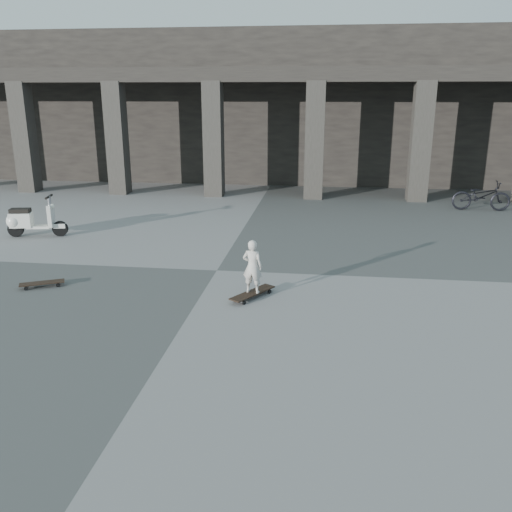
# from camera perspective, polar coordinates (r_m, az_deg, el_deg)

# --- Properties ---
(ground) EXTENTS (90.00, 90.00, 0.00)m
(ground) POSITION_cam_1_polar(r_m,az_deg,el_deg) (11.52, -4.14, -1.53)
(ground) COLOR #484946
(ground) RESTS_ON ground
(colonnade) EXTENTS (28.00, 8.82, 6.00)m
(colonnade) POSITION_cam_1_polar(r_m,az_deg,el_deg) (24.58, 2.28, 15.49)
(colonnade) COLOR black
(colonnade) RESTS_ON ground
(longboard) EXTENTS (0.77, 1.01, 0.10)m
(longboard) POSITION_cam_1_polar(r_m,az_deg,el_deg) (9.98, -0.37, -3.95)
(longboard) COLOR black
(longboard) RESTS_ON ground
(skateboard_spare) EXTENTS (0.83, 0.55, 0.10)m
(skateboard_spare) POSITION_cam_1_polar(r_m,az_deg,el_deg) (11.29, -21.60, -2.70)
(skateboard_spare) COLOR black
(skateboard_spare) RESTS_ON ground
(child) EXTENTS (0.39, 0.29, 1.00)m
(child) POSITION_cam_1_polar(r_m,az_deg,el_deg) (9.80, -0.38, -1.11)
(child) COLOR beige
(child) RESTS_ON longboard
(scooter) EXTENTS (1.53, 0.64, 1.08)m
(scooter) POSITION_cam_1_polar(r_m,az_deg,el_deg) (15.31, -23.01, 3.45)
(scooter) COLOR black
(scooter) RESTS_ON ground
(bicycle) EXTENTS (1.79, 0.67, 0.93)m
(bicycle) POSITION_cam_1_polar(r_m,az_deg,el_deg) (18.72, 22.61, 5.87)
(bicycle) COLOR black
(bicycle) RESTS_ON ground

